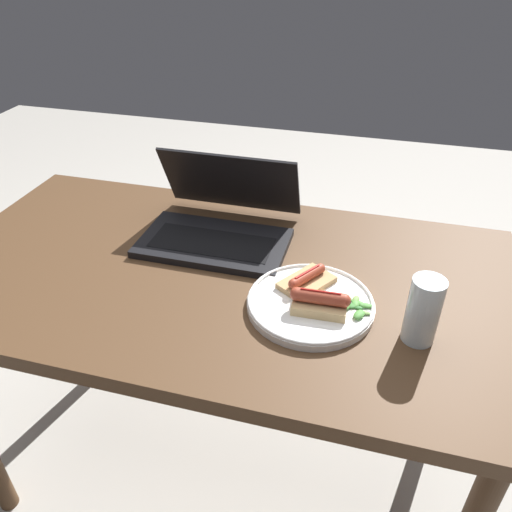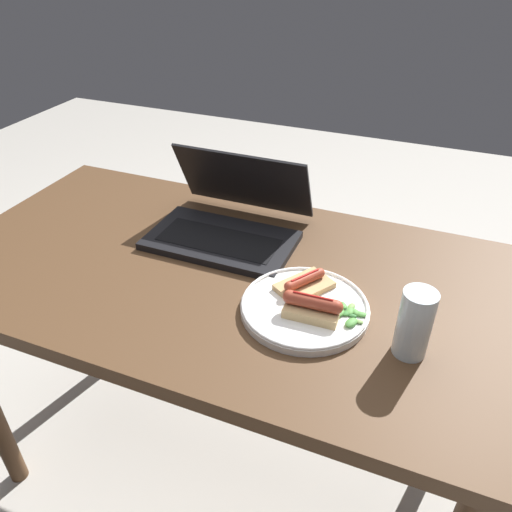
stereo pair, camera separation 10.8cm
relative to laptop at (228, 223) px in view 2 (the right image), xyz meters
The scene contains 8 objects.
ground_plane 0.81m from the laptop, 70.81° to the right, with size 6.00×6.00×0.00m, color #B7B2A8.
desk 0.19m from the laptop, 70.81° to the right, with size 1.33×0.72×0.76m.
laptop is the anchor object (origin of this frame).
plate 0.34m from the laptop, 38.09° to the right, with size 0.26×0.26×0.02m.
sausage_toast_left 0.37m from the laptop, 38.93° to the right, with size 0.12×0.06×0.05m.
sausage_toast_middle 0.30m from the laptop, 32.17° to the right, with size 0.12×0.14×0.04m.
salad_pile 0.42m from the laptop, 29.81° to the right, with size 0.06×0.08×0.01m.
drinking_glass 0.54m from the laptop, 27.29° to the right, with size 0.06×0.06×0.14m.
Camera 2 is at (0.42, -0.84, 1.42)m, focal length 35.00 mm.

